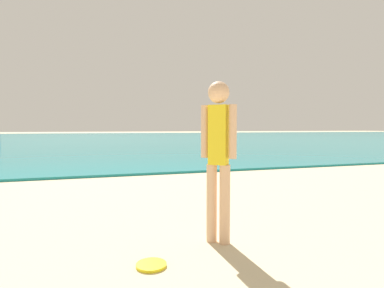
% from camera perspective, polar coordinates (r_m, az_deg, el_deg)
% --- Properties ---
extents(water, '(160.00, 60.00, 0.06)m').
position_cam_1_polar(water, '(37.48, -14.53, 1.20)').
color(water, teal).
rests_on(water, ground).
extents(person_standing, '(0.29, 0.28, 1.61)m').
position_cam_1_polar(person_standing, '(3.06, 4.92, -1.48)').
color(person_standing, '#DDAD84').
rests_on(person_standing, ground).
extents(frisbee, '(0.25, 0.25, 0.03)m').
position_cam_1_polar(frisbee, '(2.77, -7.57, -21.36)').
color(frisbee, yellow).
rests_on(frisbee, ground).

